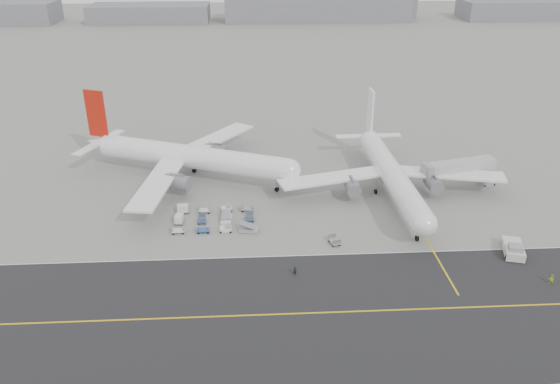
{
  "coord_description": "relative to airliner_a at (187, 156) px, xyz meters",
  "views": [
    {
      "loc": [
        -1.77,
        -82.56,
        51.84
      ],
      "look_at": [
        3.59,
        12.0,
        5.53
      ],
      "focal_mm": 35.0,
      "sensor_mm": 36.0,
      "label": 1
    }
  ],
  "objects": [
    {
      "name": "ground_crew_a",
      "position": [
        21.05,
        -39.83,
        -4.48
      ],
      "size": [
        0.64,
        0.46,
        1.66
      ],
      "primitive_type": "imported",
      "rotation": [
        0.0,
        0.0,
        0.1
      ],
      "color": "black",
      "rests_on": "ground"
    },
    {
      "name": "ground",
      "position": [
        16.11,
        -31.8,
        -5.31
      ],
      "size": [
        700.0,
        700.0,
        0.0
      ],
      "primitive_type": "plane",
      "color": "gray",
      "rests_on": "ground"
    },
    {
      "name": "jet_bridge",
      "position": [
        59.22,
        -8.86,
        -0.66
      ],
      "size": [
        17.86,
        7.43,
        6.67
      ],
      "rotation": [
        0.0,
        0.0,
        0.24
      ],
      "color": "gray",
      "rests_on": "ground"
    },
    {
      "name": "airliner_a",
      "position": [
        0.0,
        0.0,
        0.0
      ],
      "size": [
        50.73,
        49.68,
        18.43
      ],
      "rotation": [
        0.0,
        0.0,
        1.18
      ],
      "color": "white",
      "rests_on": "ground"
    },
    {
      "name": "stray_dolly",
      "position": [
        28.97,
        -30.42,
        -5.31
      ],
      "size": [
        2.06,
        2.73,
        1.5
      ],
      "primitive_type": null,
      "rotation": [
        0.0,
        0.0,
        0.25
      ],
      "color": "silver",
      "rests_on": "ground"
    },
    {
      "name": "pushback_tug",
      "position": [
        59.75,
        -35.52,
        -4.31
      ],
      "size": [
        4.76,
        8.66,
        2.45
      ],
      "rotation": [
        0.0,
        0.0,
        -0.28
      ],
      "color": "beige",
      "rests_on": "ground"
    },
    {
      "name": "taxiway",
      "position": [
        21.13,
        -49.78,
        -5.3
      ],
      "size": [
        220.0,
        59.0,
        0.03
      ],
      "color": "#262628",
      "rests_on": "ground"
    },
    {
      "name": "ground_crew_b",
      "position": [
        61.95,
        -44.47,
        -4.46
      ],
      "size": [
        0.92,
        0.76,
        1.7
      ],
      "primitive_type": "imported",
      "rotation": [
        0.0,
        0.0,
        2.99
      ],
      "color": "#B5D719",
      "rests_on": "ground"
    },
    {
      "name": "gse_cluster",
      "position": [
        6.89,
        -20.94,
        -5.31
      ],
      "size": [
        21.02,
        16.26,
        1.82
      ],
      "primitive_type": null,
      "rotation": [
        0.0,
        0.0,
        -0.03
      ],
      "color": "#949499",
      "rests_on": "ground"
    },
    {
      "name": "horizon_buildings",
      "position": [
        46.11,
        228.2,
        -5.31
      ],
      "size": [
        520.0,
        28.0,
        28.0
      ],
      "primitive_type": null,
      "color": "slate",
      "rests_on": "ground"
    },
    {
      "name": "airliner_b",
      "position": [
        43.73,
        -10.6,
        -0.42
      ],
      "size": [
        48.63,
        49.2,
        16.97
      ],
      "rotation": [
        0.0,
        0.0,
        0.02
      ],
      "color": "white",
      "rests_on": "ground"
    }
  ]
}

